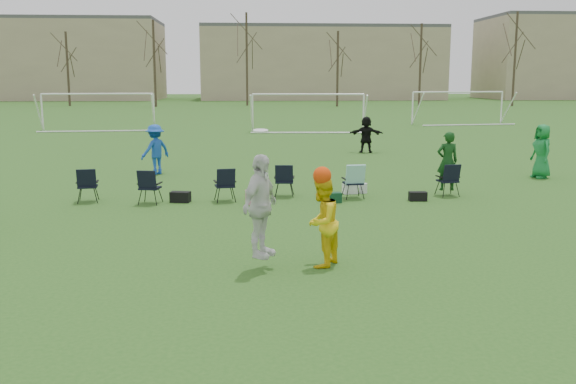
{
  "coord_description": "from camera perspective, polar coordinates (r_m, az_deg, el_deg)",
  "views": [
    {
      "loc": [
        0.04,
        -10.19,
        3.47
      ],
      "look_at": [
        0.82,
        2.22,
        1.25
      ],
      "focal_mm": 40.0,
      "sensor_mm": 36.0,
      "label": 1
    }
  ],
  "objects": [
    {
      "name": "goal_mid",
      "position": [
        42.41,
        1.79,
        8.03
      ],
      "size": [
        7.4,
        0.63,
        2.46
      ],
      "rotation": [
        0.0,
        0.0,
        -0.07
      ],
      "color": "white",
      "rests_on": "ground"
    },
    {
      "name": "fielder_blue",
      "position": [
        23.75,
        -11.71,
        3.71
      ],
      "size": [
        1.31,
        1.29,
        1.81
      ],
      "primitive_type": "imported",
      "rotation": [
        0.0,
        0.0,
        3.91
      ],
      "color": "#1749B1",
      "rests_on": "ground"
    },
    {
      "name": "goal_left",
      "position": [
        45.35,
        -16.53,
        7.76
      ],
      "size": [
        7.39,
        0.76,
        2.46
      ],
      "rotation": [
        0.0,
        0.0,
        0.09
      ],
      "color": "white",
      "rests_on": "ground"
    },
    {
      "name": "building_row",
      "position": [
        106.43,
        0.02,
        11.49
      ],
      "size": [
        126.0,
        16.0,
        13.0
      ],
      "color": "tan",
      "rests_on": "ground"
    },
    {
      "name": "fielder_green_far",
      "position": [
        24.11,
        21.62,
        3.39
      ],
      "size": [
        0.72,
        0.99,
        1.88
      ],
      "primitive_type": "imported",
      "rotation": [
        0.0,
        0.0,
        -1.43
      ],
      "color": "#157834",
      "rests_on": "ground"
    },
    {
      "name": "center_contest",
      "position": [
        11.7,
        0.24,
        -1.88
      ],
      "size": [
        2.09,
        1.28,
        2.58
      ],
      "color": "silver",
      "rests_on": "ground"
    },
    {
      "name": "fielder_black",
      "position": [
        30.33,
        6.96,
        5.1
      ],
      "size": [
        1.64,
        0.76,
        1.7
      ],
      "primitive_type": "imported",
      "rotation": [
        0.0,
        0.0,
        2.97
      ],
      "color": "black",
      "rests_on": "ground"
    },
    {
      "name": "goal_right",
      "position": [
        50.79,
        14.88,
        8.05
      ],
      "size": [
        7.35,
        1.14,
        2.46
      ],
      "rotation": [
        0.0,
        0.0,
        0.14
      ],
      "color": "white",
      "rests_on": "ground"
    },
    {
      "name": "tree_line",
      "position": [
        80.06,
        -3.51,
        11.27
      ],
      "size": [
        110.28,
        3.28,
        11.4
      ],
      "color": "#382B21",
      "rests_on": "ground"
    },
    {
      "name": "sideline_setup",
      "position": [
        18.58,
        0.78,
        1.08
      ],
      "size": [
        11.15,
        1.81,
        1.9
      ],
      "color": "#103B13",
      "rests_on": "ground"
    },
    {
      "name": "ground",
      "position": [
        10.77,
        -3.66,
        -8.7
      ],
      "size": [
        260.0,
        260.0,
        0.0
      ],
      "primitive_type": "plane",
      "color": "#26551A",
      "rests_on": "ground"
    }
  ]
}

